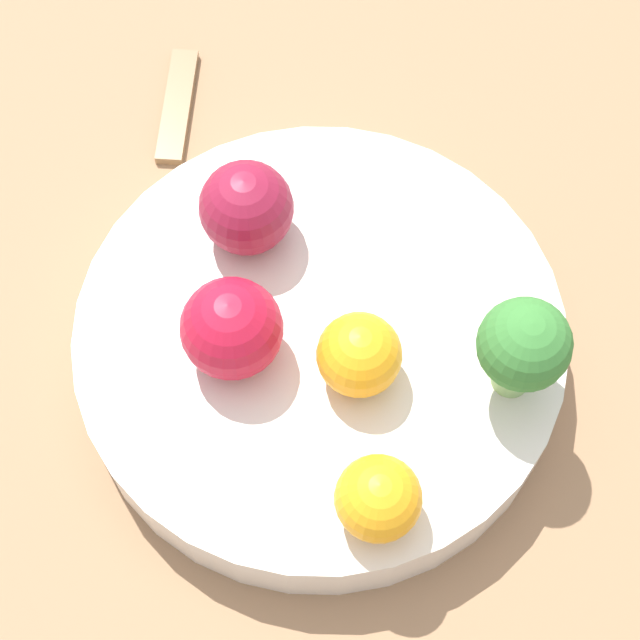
{
  "coord_description": "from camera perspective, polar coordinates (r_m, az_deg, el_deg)",
  "views": [
    {
      "loc": [
        0.19,
        -0.15,
        0.55
      ],
      "look_at": [
        0.0,
        0.0,
        0.07
      ],
      "focal_mm": 60.0,
      "sensor_mm": 36.0,
      "label": 1
    }
  ],
  "objects": [
    {
      "name": "ground_plane",
      "position": [
        0.6,
        0.0,
        -2.96
      ],
      "size": [
        6.0,
        6.0,
        0.0
      ],
      "primitive_type": "plane",
      "color": "gray"
    },
    {
      "name": "table_surface",
      "position": [
        0.59,
        0.0,
        -2.58
      ],
      "size": [
        1.2,
        1.2,
        0.02
      ],
      "color": "#936D4C",
      "rests_on": "ground_plane"
    },
    {
      "name": "bowl",
      "position": [
        0.56,
        0.0,
        -1.35
      ],
      "size": [
        0.25,
        0.25,
        0.04
      ],
      "color": "silver",
      "rests_on": "table_surface"
    },
    {
      "name": "broccoli",
      "position": [
        0.5,
        10.79,
        -1.43
      ],
      "size": [
        0.04,
        0.04,
        0.06
      ],
      "color": "#8CB76B",
      "rests_on": "bowl"
    },
    {
      "name": "apple_red",
      "position": [
        0.55,
        -3.95,
        5.99
      ],
      "size": [
        0.05,
        0.05,
        0.05
      ],
      "color": "maroon",
      "rests_on": "bowl"
    },
    {
      "name": "apple_green",
      "position": [
        0.52,
        -4.73,
        -0.46
      ],
      "size": [
        0.05,
        0.05,
        0.05
      ],
      "color": "#B7142D",
      "rests_on": "bowl"
    },
    {
      "name": "orange_front",
      "position": [
        0.51,
        1.96,
        -1.98
      ],
      "size": [
        0.04,
        0.04,
        0.04
      ],
      "color": "orange",
      "rests_on": "bowl"
    },
    {
      "name": "orange_back",
      "position": [
        0.49,
        3.12,
        -9.48
      ],
      "size": [
        0.04,
        0.04,
        0.04
      ],
      "color": "orange",
      "rests_on": "bowl"
    },
    {
      "name": "spoon",
      "position": [
        0.67,
        -7.61,
        11.25
      ],
      "size": [
        0.07,
        0.07,
        0.01
      ],
      "color": "olive",
      "rests_on": "table_surface"
    }
  ]
}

